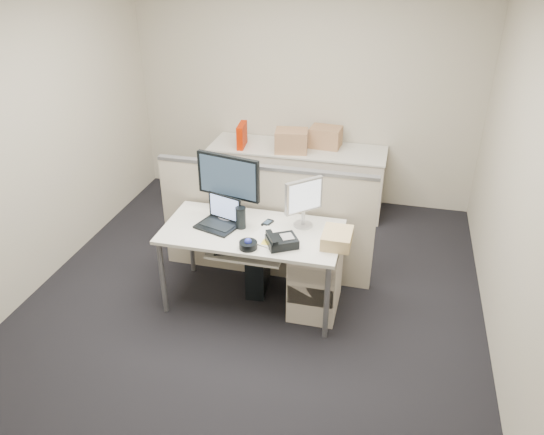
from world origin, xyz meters
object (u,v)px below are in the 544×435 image
(desk, at_px, (252,237))
(laptop, at_px, (216,214))
(monitor_main, at_px, (229,187))
(desk_phone, at_px, (282,242))

(desk, distance_m, laptop, 0.36)
(desk, relative_size, laptop, 4.56)
(desk, relative_size, monitor_main, 2.60)
(desk, xyz_separation_m, laptop, (-0.30, -0.02, 0.19))
(desk_phone, bearing_deg, desk, 118.96)
(monitor_main, xyz_separation_m, laptop, (-0.05, -0.20, -0.17))
(desk, height_order, laptop, laptop)
(monitor_main, height_order, laptop, monitor_main)
(desk, height_order, desk_phone, desk_phone)
(laptop, xyz_separation_m, desk_phone, (0.60, -0.16, -0.09))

